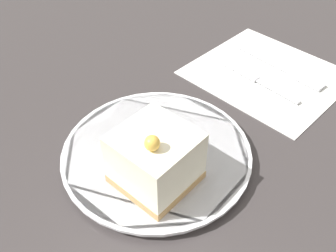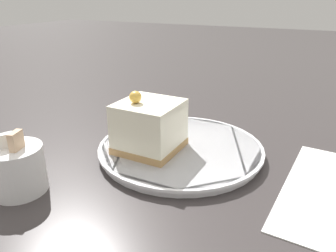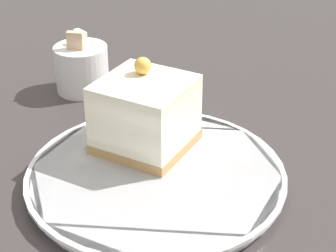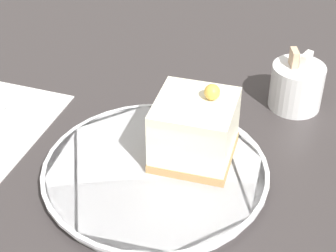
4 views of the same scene
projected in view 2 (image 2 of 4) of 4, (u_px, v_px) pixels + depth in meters
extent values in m
plane|color=#383333|center=(171.00, 145.00, 0.53)|extent=(4.00, 4.00, 0.00)
cylinder|color=white|center=(181.00, 149.00, 0.50)|extent=(0.24, 0.24, 0.01)
cylinder|color=white|center=(181.00, 146.00, 0.50)|extent=(0.25, 0.25, 0.00)
cube|color=#AD8451|center=(150.00, 146.00, 0.48)|extent=(0.09, 0.09, 0.01)
cube|color=white|center=(149.00, 123.00, 0.47)|extent=(0.09, 0.09, 0.06)
sphere|color=#EFB747|center=(135.00, 97.00, 0.45)|extent=(0.02, 0.02, 0.02)
cylinder|color=white|center=(17.00, 169.00, 0.40)|extent=(0.07, 0.07, 0.06)
cube|color=#D8B28C|center=(16.00, 141.00, 0.38)|extent=(0.01, 0.02, 0.02)
cube|color=white|center=(5.00, 142.00, 0.38)|extent=(0.02, 0.02, 0.02)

